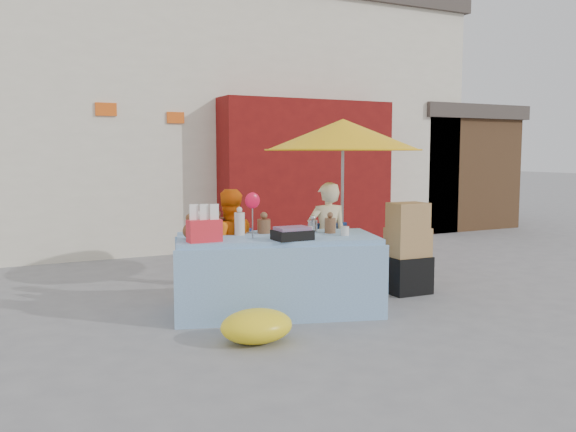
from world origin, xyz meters
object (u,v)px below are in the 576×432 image
vendor_beige (327,239)px  umbrella (343,135)px  chair_right (333,275)px  market_table (276,273)px  box_stack (408,252)px  chair_left (234,286)px  vendor_orange (229,248)px

vendor_beige → umbrella: bearing=-142.2°
chair_right → vendor_beige: 0.44m
market_table → umbrella: bearing=44.4°
chair_right → vendor_beige: (-0.00, 0.13, 0.41)m
box_stack → umbrella: bearing=138.3°
chair_left → box_stack: size_ratio=0.78×
vendor_beige → chair_left: bearing=17.4°
chair_right → chair_left: bearing=-168.8°
vendor_beige → box_stack: 0.99m
vendor_orange → market_table: bearing=139.7°
market_table → chair_left: bearing=156.0°
vendor_orange → vendor_beige: 1.25m
vendor_beige → box_stack: vendor_beige is taller
umbrella → box_stack: size_ratio=1.91×
market_table → chair_left: 0.50m
chair_left → box_stack: 2.17m
vendor_orange → vendor_beige: bearing=-168.8°
chair_right → umbrella: (0.30, 0.28, 1.64)m
vendor_beige → umbrella: umbrella is taller
chair_left → vendor_beige: bearing=17.4°
chair_right → box_stack: bearing=-4.2°
market_table → chair_right: size_ratio=2.74×
chair_right → box_stack: (0.89, -0.25, 0.25)m
vendor_beige → box_stack: (0.89, -0.38, -0.17)m
chair_left → umbrella: size_ratio=0.41×
vendor_beige → market_table: bearing=38.0°
box_stack → market_table: bearing=-177.8°
market_table → umbrella: size_ratio=1.11×
chair_left → vendor_orange: size_ratio=0.66×
market_table → vendor_orange: 0.62m
vendor_orange → box_stack: bearing=-178.8°
box_stack → vendor_beige: bearing=157.0°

